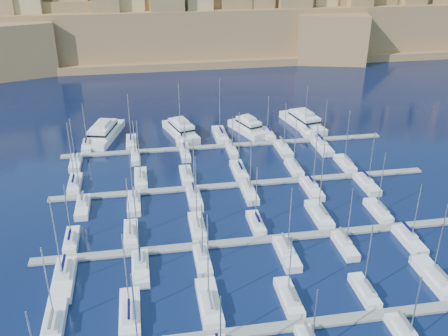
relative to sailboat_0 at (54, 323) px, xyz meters
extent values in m
plane|color=black|center=(35.68, 28.35, -0.74)|extent=(600.00, 600.00, 0.00)
cube|color=slate|center=(35.68, -5.65, -0.54)|extent=(84.00, 2.00, 0.40)
cube|color=slate|center=(35.68, 16.35, -0.54)|extent=(84.00, 2.00, 0.40)
cube|color=slate|center=(35.68, 38.35, -0.54)|extent=(84.00, 2.00, 0.40)
cube|color=slate|center=(35.68, 60.35, -0.54)|extent=(84.00, 2.00, 0.40)
cube|color=silver|center=(0.00, 0.12, -0.21)|extent=(2.86, 9.53, 1.68)
cube|color=silver|center=(0.00, -0.84, 0.98)|extent=(2.00, 4.29, 0.70)
cylinder|color=#9EA0A8|center=(0.00, 0.59, 6.59)|extent=(0.18, 0.18, 11.91)
cube|color=#595B60|center=(0.00, -1.31, 2.03)|extent=(0.35, 3.81, 0.35)
cube|color=silver|center=(10.63, 0.37, -0.19)|extent=(3.01, 10.04, 1.70)
cube|color=silver|center=(10.63, -0.63, 1.01)|extent=(2.11, 4.52, 0.70)
cylinder|color=#9EA0A8|center=(10.63, 0.87, 6.97)|extent=(0.18, 0.18, 12.62)
cube|color=#060633|center=(10.63, -1.14, 2.06)|extent=(0.35, 4.01, 0.35)
cube|color=silver|center=(22.34, 0.55, -0.18)|extent=(3.12, 10.39, 1.72)
cube|color=silver|center=(22.34, -0.49, 1.03)|extent=(2.18, 4.68, 0.70)
cylinder|color=#9EA0A8|center=(22.34, 1.07, 7.84)|extent=(0.18, 0.18, 14.34)
cube|color=#595B60|center=(22.34, -1.01, 2.08)|extent=(0.35, 4.16, 0.35)
cube|color=silver|center=(34.46, -0.31, -0.23)|extent=(2.61, 8.69, 1.63)
cube|color=silver|center=(34.46, -1.17, 0.94)|extent=(1.82, 3.91, 0.70)
cylinder|color=#9EA0A8|center=(34.46, 0.13, 5.68)|extent=(0.18, 0.18, 10.18)
cube|color=#595B60|center=(34.46, -1.61, 1.99)|extent=(0.35, 3.47, 0.35)
cube|color=silver|center=(46.48, -0.76, -0.25)|extent=(2.34, 7.79, 1.59)
cube|color=silver|center=(46.48, -1.53, 0.90)|extent=(1.64, 3.50, 0.70)
cylinder|color=#9EA0A8|center=(46.48, -0.37, 6.05)|extent=(0.18, 0.18, 11.01)
cube|color=#595B60|center=(46.48, -1.92, 1.95)|extent=(0.35, 3.11, 0.35)
cube|color=silver|center=(58.97, 0.54, -0.18)|extent=(3.11, 10.38, 1.72)
cube|color=silver|center=(58.97, -0.50, 1.03)|extent=(2.18, 4.67, 0.70)
cylinder|color=#9EA0A8|center=(58.97, 1.06, 7.03)|extent=(0.18, 0.18, 12.70)
cube|color=#595B60|center=(58.97, -1.02, 2.08)|extent=(0.35, 4.15, 0.35)
cylinder|color=#9EA0A8|center=(12.06, -12.18, 8.53)|extent=(0.18, 0.18, 15.74)
cylinder|color=#9EA0A8|center=(22.12, -11.48, 5.92)|extent=(0.18, 0.18, 10.65)
cylinder|color=#9EA0A8|center=(34.47, -10.94, 5.34)|extent=(0.18, 0.18, 9.59)
cube|color=#595B60|center=(34.47, -9.38, 1.95)|extent=(0.35, 3.12, 0.35)
cube|color=silver|center=(48.12, -10.10, 0.94)|extent=(1.81, 3.89, 0.70)
cylinder|color=#9EA0A8|center=(48.12, -11.40, 5.61)|extent=(0.18, 0.18, 10.05)
cube|color=#595B60|center=(48.12, -9.67, 1.99)|extent=(0.35, 3.46, 0.35)
cube|color=silver|center=(0.28, 21.29, -0.25)|extent=(2.37, 7.89, 1.59)
cube|color=silver|center=(0.28, 20.51, 0.90)|extent=(1.66, 3.55, 0.70)
cylinder|color=#9EA0A8|center=(0.28, 21.69, 5.76)|extent=(0.18, 0.18, 10.43)
cube|color=#060633|center=(0.28, 20.11, 1.95)|extent=(0.35, 3.15, 0.35)
cube|color=silver|center=(10.84, 21.60, -0.23)|extent=(2.55, 8.51, 1.63)
cube|color=silver|center=(10.84, 20.75, 0.93)|extent=(1.79, 3.83, 0.70)
cylinder|color=#9EA0A8|center=(10.84, 22.03, 5.84)|extent=(0.18, 0.18, 10.52)
cube|color=#595B60|center=(10.84, 20.33, 1.98)|extent=(0.35, 3.40, 0.35)
cube|color=silver|center=(23.15, 21.87, -0.22)|extent=(2.71, 9.03, 1.65)
cube|color=silver|center=(23.15, 20.96, 0.96)|extent=(1.90, 4.06, 0.70)
cylinder|color=#9EA0A8|center=(23.15, 22.32, 7.45)|extent=(0.18, 0.18, 13.68)
cube|color=#595B60|center=(23.15, 20.51, 2.01)|extent=(0.35, 3.61, 0.35)
cube|color=silver|center=(34.34, 21.31, -0.25)|extent=(2.37, 7.91, 1.60)
cube|color=silver|center=(34.34, 20.52, 0.90)|extent=(1.66, 3.56, 0.70)
cylinder|color=#9EA0A8|center=(34.34, 21.70, 6.05)|extent=(0.18, 0.18, 11.00)
cube|color=#060633|center=(34.34, 20.12, 1.95)|extent=(0.35, 3.16, 0.35)
cube|color=silver|center=(47.27, 22.26, -0.20)|extent=(2.95, 9.82, 1.69)
cube|color=silver|center=(47.27, 21.28, 1.00)|extent=(2.06, 4.42, 0.70)
cylinder|color=#9EA0A8|center=(47.27, 22.75, 7.76)|extent=(0.18, 0.18, 14.23)
cube|color=#595B60|center=(47.27, 20.79, 2.05)|extent=(0.35, 3.93, 0.35)
cube|color=silver|center=(59.33, 21.67, -0.23)|extent=(2.59, 8.64, 1.63)
cube|color=silver|center=(59.33, 20.81, 0.94)|extent=(1.82, 3.89, 0.70)
cylinder|color=#9EA0A8|center=(59.33, 22.11, 6.47)|extent=(0.18, 0.18, 11.76)
cube|color=#595B60|center=(59.33, 20.38, 1.99)|extent=(0.35, 3.46, 0.35)
cube|color=silver|center=(0.22, 9.98, -0.18)|extent=(3.22, 10.75, 1.74)
cube|color=silver|center=(0.22, 11.05, 1.04)|extent=(2.26, 4.84, 0.70)
cylinder|color=#9EA0A8|center=(0.22, 9.44, 7.94)|extent=(0.18, 0.18, 14.49)
cube|color=#060633|center=(0.22, 11.59, 2.09)|extent=(0.35, 4.30, 0.35)
cube|color=silver|center=(12.37, 10.72, -0.21)|extent=(2.78, 9.25, 1.66)
cube|color=silver|center=(12.37, 11.65, 0.97)|extent=(1.94, 4.16, 0.70)
cylinder|color=#9EA0A8|center=(12.37, 10.26, 7.35)|extent=(0.18, 0.18, 13.45)
cube|color=#060633|center=(12.37, 12.11, 2.02)|extent=(0.35, 3.70, 0.35)
cube|color=silver|center=(22.74, 11.16, -0.23)|extent=(2.51, 8.38, 1.62)
cube|color=silver|center=(22.74, 12.00, 0.93)|extent=(1.76, 3.77, 0.70)
cylinder|color=#9EA0A8|center=(22.74, 10.74, 5.85)|extent=(0.18, 0.18, 10.55)
cube|color=#595B60|center=(22.74, 12.42, 1.98)|extent=(0.35, 3.35, 0.35)
cube|color=silver|center=(37.34, 10.68, -0.21)|extent=(2.80, 9.35, 1.67)
cube|color=silver|center=(37.34, 11.61, 0.97)|extent=(1.96, 4.21, 0.70)
cylinder|color=#9EA0A8|center=(37.34, 10.21, 6.80)|extent=(0.18, 0.18, 12.36)
cube|color=#595B60|center=(37.34, 12.08, 2.02)|extent=(0.35, 3.74, 0.35)
cube|color=silver|center=(48.17, 11.30, -0.24)|extent=(2.43, 8.10, 1.60)
cube|color=silver|center=(48.17, 12.11, 0.91)|extent=(1.70, 3.64, 0.70)
cylinder|color=#9EA0A8|center=(48.17, 10.90, 6.12)|extent=(0.18, 0.18, 11.12)
cube|color=#595B60|center=(48.17, 12.52, 1.96)|extent=(0.35, 3.24, 0.35)
cube|color=silver|center=(60.31, 10.94, -0.22)|extent=(2.64, 8.82, 1.64)
cube|color=silver|center=(60.31, 11.82, 0.95)|extent=(1.85, 3.97, 0.70)
cylinder|color=#9EA0A8|center=(60.31, 10.50, 6.09)|extent=(0.18, 0.18, 10.98)
cube|color=#060633|center=(60.31, 12.27, 2.00)|extent=(0.35, 3.53, 0.35)
cube|color=silver|center=(-1.25, 43.76, -0.22)|extent=(2.64, 8.81, 1.64)
cube|color=silver|center=(-1.25, 42.87, 0.95)|extent=(1.85, 3.96, 0.70)
cylinder|color=#9EA0A8|center=(-1.25, 44.20, 7.29)|extent=(0.18, 0.18, 13.39)
cube|color=#060633|center=(-1.25, 42.43, 2.00)|extent=(0.35, 3.52, 0.35)
cube|color=silver|center=(13.10, 43.99, -0.21)|extent=(2.79, 9.29, 1.66)
cube|color=silver|center=(13.10, 43.07, 0.97)|extent=(1.95, 4.18, 0.70)
cylinder|color=#9EA0A8|center=(13.10, 44.46, 7.12)|extent=(0.18, 0.18, 12.99)
cube|color=#595B60|center=(13.10, 42.60, 2.02)|extent=(0.35, 3.71, 0.35)
cube|color=silver|center=(23.33, 43.72, -0.23)|extent=(2.62, 8.75, 1.64)
cube|color=silver|center=(23.33, 42.85, 0.94)|extent=(1.84, 3.94, 0.70)
cylinder|color=#9EA0A8|center=(23.33, 44.16, 6.39)|extent=(0.18, 0.18, 11.59)
cube|color=#595B60|center=(23.33, 42.41, 1.99)|extent=(0.35, 3.50, 0.35)
cube|color=silver|center=(35.58, 44.13, -0.21)|extent=(2.87, 9.56, 1.68)
cube|color=silver|center=(35.58, 43.17, 0.98)|extent=(2.01, 4.30, 0.70)
cylinder|color=#9EA0A8|center=(35.58, 44.61, 7.33)|extent=(0.18, 0.18, 13.39)
cube|color=#060633|center=(35.58, 42.70, 2.03)|extent=(0.35, 3.82, 0.35)
cube|color=silver|center=(48.63, 43.54, -0.23)|extent=(2.51, 8.38, 1.62)
cube|color=silver|center=(48.63, 42.70, 0.93)|extent=(1.76, 3.77, 0.70)
cylinder|color=#9EA0A8|center=(48.63, 43.96, 6.33)|extent=(0.18, 0.18, 11.51)
cube|color=#595B60|center=(48.63, 42.28, 1.98)|extent=(0.35, 3.35, 0.35)
cube|color=silver|center=(61.30, 43.68, -0.23)|extent=(2.60, 8.66, 1.63)
cube|color=silver|center=(61.30, 42.82, 0.94)|extent=(1.82, 3.90, 0.70)
cylinder|color=#9EA0A8|center=(61.30, 44.12, 6.82)|extent=(0.18, 0.18, 12.46)
cube|color=#595B60|center=(61.30, 42.38, 1.99)|extent=(0.35, 3.47, 0.35)
cube|color=silver|center=(1.29, 33.00, -0.23)|extent=(2.61, 8.70, 1.64)
cube|color=silver|center=(1.29, 33.87, 0.94)|extent=(1.83, 3.92, 0.70)
cylinder|color=#9EA0A8|center=(1.29, 32.56, 6.23)|extent=(0.18, 0.18, 11.28)
cube|color=#595B60|center=(1.29, 34.31, 1.99)|extent=(0.35, 3.48, 0.35)
cube|color=silver|center=(11.46, 32.89, -0.22)|extent=(2.67, 8.91, 1.65)
cube|color=silver|center=(11.46, 33.79, 0.95)|extent=(1.87, 4.01, 0.70)
cylinder|color=#9EA0A8|center=(11.46, 32.45, 6.17)|extent=(0.18, 0.18, 11.14)
cube|color=#595B60|center=(11.46, 34.23, 2.00)|extent=(0.35, 3.56, 0.35)
cube|color=silver|center=(23.89, 32.76, -0.21)|extent=(2.76, 9.18, 1.66)
cube|color=silver|center=(23.89, 33.68, 0.97)|extent=(1.93, 4.13, 0.70)
cylinder|color=#9EA0A8|center=(23.89, 32.30, 7.19)|extent=(0.18, 0.18, 13.14)
cube|color=#060633|center=(23.89, 34.14, 2.02)|extent=(0.35, 3.67, 0.35)
cube|color=silver|center=(35.65, 33.08, -0.23)|extent=(2.56, 8.54, 1.63)
cube|color=silver|center=(35.65, 33.93, 0.93)|extent=(1.79, 3.84, 0.70)
cylinder|color=#9EA0A8|center=(35.65, 32.65, 6.34)|extent=(0.18, 0.18, 11.51)
cube|color=#595B60|center=(35.65, 34.36, 1.98)|extent=(0.35, 3.42, 0.35)
cube|color=silver|center=(49.32, 32.70, -0.21)|extent=(2.79, 9.31, 1.67)
cube|color=silver|center=(49.32, 33.63, 0.97)|extent=(1.96, 4.19, 0.70)
cylinder|color=#9EA0A8|center=(49.32, 32.23, 7.68)|extent=(0.18, 0.18, 14.11)
cube|color=#060633|center=(49.32, 34.09, 2.02)|extent=(0.35, 3.72, 0.35)
cube|color=silver|center=(61.97, 32.76, -0.21)|extent=(2.75, 9.18, 1.66)
cube|color=silver|center=(61.97, 33.68, 0.97)|extent=(1.93, 4.13, 0.70)
cylinder|color=#9EA0A8|center=(61.97, 32.30, 6.50)|extent=(0.18, 0.18, 11.77)
cube|color=#060633|center=(61.97, 34.14, 2.02)|extent=(0.35, 3.67, 0.35)
cube|color=silver|center=(-0.21, 65.23, -0.25)|extent=(2.32, 7.75, 1.59)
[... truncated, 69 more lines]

